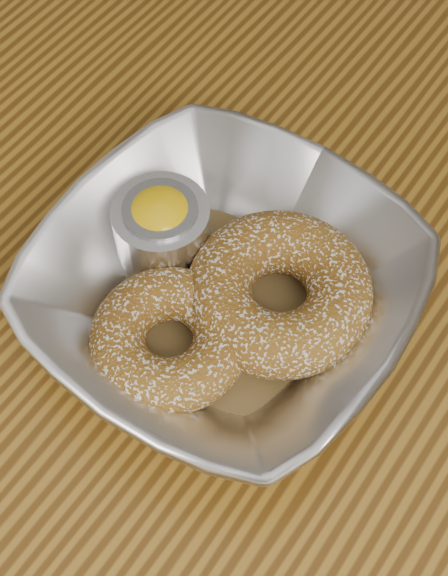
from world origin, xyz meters
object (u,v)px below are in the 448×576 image
Objects in this scene: table at (357,456)px; donut_back at (279,292)px; serving_bowl at (224,290)px; donut_front at (169,339)px; ramekin at (162,228)px.

table is 0.15m from donut_back.
serving_bowl is 0.05m from donut_front.
donut_back reaches higher than donut_front.
serving_bowl is 1.99× the size of donut_back.
donut_front is 1.55× the size of ramekin.
donut_front is (-0.01, -0.04, -0.00)m from serving_bowl.
ramekin reaches higher than serving_bowl.
donut_back is at bearing 30.64° from serving_bowl.
table is at bearing 23.09° from donut_front.
table is 0.17m from serving_bowl.
table is 5.39× the size of serving_bowl.
donut_back is at bearing 4.29° from ramekin.
donut_front is (-0.04, -0.06, -0.00)m from donut_back.
ramekin is (-0.08, -0.01, 0.00)m from donut_back.
ramekin reaches higher than donut_back.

